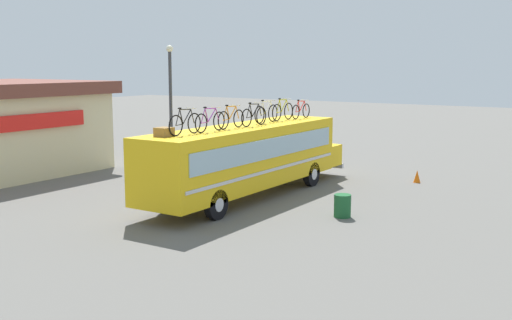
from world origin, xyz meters
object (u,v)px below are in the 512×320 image
object	(u,v)px
rooftop_bicycle_2	(210,121)
trash_bin	(342,206)
rooftop_bicycle_5	(266,113)
rooftop_bicycle_7	(301,110)
rooftop_bicycle_1	(185,123)
rooftop_bicycle_6	(283,111)
rooftop_bicycle_3	(231,118)
rooftop_bicycle_4	(254,116)
bus	(248,156)
street_lamp	(171,107)
traffic_cone	(417,176)
luggage_bag_1	(164,132)

from	to	relation	value
rooftop_bicycle_2	trash_bin	size ratio (longest dim) A/B	2.19
rooftop_bicycle_5	rooftop_bicycle_7	xyz separation A→B (m)	(2.52, -0.26, -0.04)
rooftop_bicycle_1	rooftop_bicycle_6	distance (m)	6.57
rooftop_bicycle_3	rooftop_bicycle_4	bearing A→B (deg)	-9.02
rooftop_bicycle_1	trash_bin	world-z (taller)	rooftop_bicycle_1
bus	trash_bin	xyz separation A→B (m)	(-0.96, -4.59, -1.27)
rooftop_bicycle_1	rooftop_bicycle_7	world-z (taller)	rooftop_bicycle_1
rooftop_bicycle_2	rooftop_bicycle_5	xyz separation A→B (m)	(4.03, 0.12, 0.02)
rooftop_bicycle_4	rooftop_bicycle_7	size ratio (longest dim) A/B	1.10
rooftop_bicycle_2	street_lamp	size ratio (longest dim) A/B	0.29
rooftop_bicycle_1	traffic_cone	bearing A→B (deg)	-24.19
luggage_bag_1	rooftop_bicycle_6	world-z (taller)	rooftop_bicycle_6
rooftop_bicycle_5	traffic_cone	world-z (taller)	rooftop_bicycle_5
rooftop_bicycle_4	rooftop_bicycle_5	world-z (taller)	rooftop_bicycle_5
rooftop_bicycle_4	rooftop_bicycle_1	bearing A→B (deg)	175.11
rooftop_bicycle_1	street_lamp	world-z (taller)	street_lamp
street_lamp	rooftop_bicycle_3	bearing A→B (deg)	-109.33
rooftop_bicycle_2	rooftop_bicycle_7	size ratio (longest dim) A/B	1.09
luggage_bag_1	street_lamp	xyz separation A→B (m)	(4.85, 3.84, 0.41)
rooftop_bicycle_3	rooftop_bicycle_5	size ratio (longest dim) A/B	0.95
rooftop_bicycle_1	rooftop_bicycle_3	xyz separation A→B (m)	(2.58, -0.13, -0.02)
rooftop_bicycle_5	rooftop_bicycle_6	size ratio (longest dim) A/B	1.02
luggage_bag_1	street_lamp	world-z (taller)	street_lamp
rooftop_bicycle_6	trash_bin	distance (m)	6.54
rooftop_bicycle_1	street_lamp	distance (m)	5.79
luggage_bag_1	rooftop_bicycle_3	bearing A→B (deg)	-6.90
rooftop_bicycle_1	rooftop_bicycle_2	xyz separation A→B (m)	(1.25, -0.13, -0.01)
bus	rooftop_bicycle_4	bearing A→B (deg)	-95.75
rooftop_bicycle_6	traffic_cone	size ratio (longest dim) A/B	3.13
street_lamp	rooftop_bicycle_6	bearing A→B (deg)	-59.05
rooftop_bicycle_2	rooftop_bicycle_6	world-z (taller)	rooftop_bicycle_6
rooftop_bicycle_7	trash_bin	bearing A→B (deg)	-138.21
bus	rooftop_bicycle_5	distance (m)	2.15
rooftop_bicycle_4	street_lamp	xyz separation A→B (m)	(0.21, 4.45, 0.17)
rooftop_bicycle_6	rooftop_bicycle_7	distance (m)	1.25
rooftop_bicycle_6	trash_bin	bearing A→B (deg)	-128.46
bus	luggage_bag_1	size ratio (longest dim) A/B	23.47
rooftop_bicycle_3	rooftop_bicycle_2	bearing A→B (deg)	-179.73
rooftop_bicycle_5	traffic_cone	xyz separation A→B (m)	(5.35, -4.76, -3.03)
rooftop_bicycle_1	rooftop_bicycle_6	world-z (taller)	rooftop_bicycle_6
rooftop_bicycle_1	traffic_cone	distance (m)	12.04
rooftop_bicycle_7	traffic_cone	xyz separation A→B (m)	(2.82, -4.49, -2.99)
traffic_cone	rooftop_bicycle_4	bearing A→B (deg)	146.71
rooftop_bicycle_6	traffic_cone	bearing A→B (deg)	-49.32
rooftop_bicycle_1	trash_bin	bearing A→B (deg)	-57.72
rooftop_bicycle_7	rooftop_bicycle_4	bearing A→B (deg)	-179.30
luggage_bag_1	rooftop_bicycle_5	distance (m)	6.07
rooftop_bicycle_3	rooftop_bicycle_4	xyz separation A→B (m)	(1.28, -0.20, 0.01)
traffic_cone	rooftop_bicycle_1	bearing A→B (deg)	155.81
rooftop_bicycle_4	trash_bin	world-z (taller)	rooftop_bicycle_4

